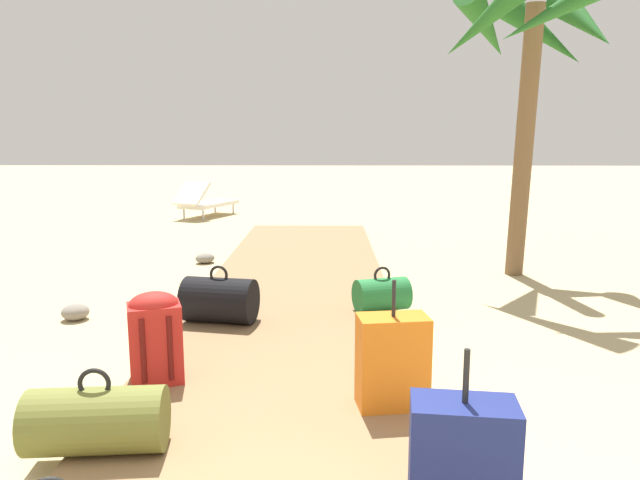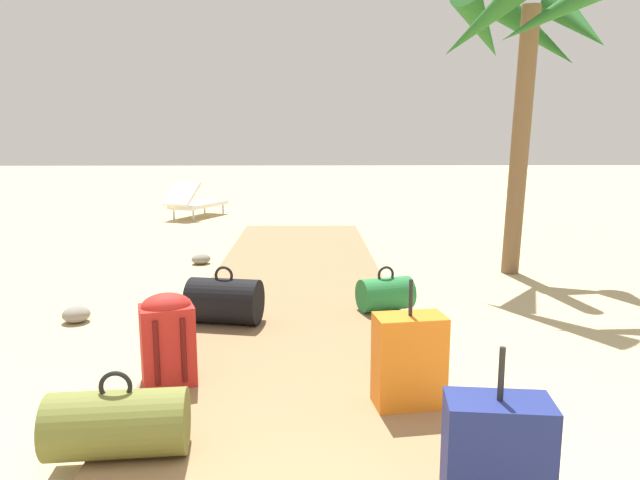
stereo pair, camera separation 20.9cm
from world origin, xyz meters
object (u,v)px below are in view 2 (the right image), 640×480
at_px(suitcase_orange, 409,360).
at_px(lounge_chair, 195,202).
at_px(suitcase_navy, 496,469).
at_px(palm_tree_near_right, 530,38).
at_px(backpack_red, 168,337).
at_px(duffel_bag_black, 225,301).
at_px(duffel_bag_olive, 118,424).
at_px(duffel_bag_green, 385,294).

relative_size(suitcase_orange, lounge_chair, 0.46).
height_order(suitcase_navy, palm_tree_near_right, palm_tree_near_right).
relative_size(backpack_red, suitcase_navy, 0.76).
height_order(suitcase_orange, backpack_red, suitcase_orange).
height_order(duffel_bag_black, lounge_chair, lounge_chair).
distance_m(suitcase_orange, lounge_chair, 9.44).
height_order(duffel_bag_olive, lounge_chair, lounge_chair).
xyz_separation_m(backpack_red, palm_tree_near_right, (3.43, 3.23, 2.37)).
bearing_deg(suitcase_navy, suitcase_orange, 96.81).
bearing_deg(suitcase_orange, duffel_bag_olive, -160.82).
xyz_separation_m(backpack_red, suitcase_navy, (1.65, -1.53, -0.03)).
relative_size(duffel_bag_olive, suitcase_navy, 0.89).
bearing_deg(duffel_bag_black, palm_tree_near_right, 31.33).
bearing_deg(lounge_chair, duffel_bag_olive, -81.56).
bearing_deg(duffel_bag_black, backpack_red, -98.43).
relative_size(duffel_bag_black, suitcase_orange, 0.87).
relative_size(duffel_bag_green, palm_tree_near_right, 0.16).
xyz_separation_m(duffel_bag_black, suitcase_orange, (1.32, -1.60, 0.08)).
distance_m(duffel_bag_green, duffel_bag_black, 1.48).
relative_size(duffel_bag_green, lounge_chair, 0.33).
distance_m(duffel_bag_green, suitcase_orange, 1.96).
height_order(duffel_bag_olive, backpack_red, backpack_red).
height_order(palm_tree_near_right, lounge_chair, palm_tree_near_right).
bearing_deg(suitcase_navy, lounge_chair, 107.01).
height_order(suitcase_orange, lounge_chair, suitcase_orange).
height_order(duffel_bag_olive, suitcase_navy, suitcase_navy).
height_order(duffel_bag_black, backpack_red, backpack_red).
distance_m(suitcase_navy, lounge_chair, 10.61).
height_order(duffel_bag_olive, suitcase_orange, suitcase_orange).
height_order(suitcase_orange, suitcase_navy, suitcase_navy).
xyz_separation_m(duffel_bag_black, lounge_chair, (-1.64, 7.36, 0.05)).
distance_m(duffel_bag_green, palm_tree_near_right, 3.51).
relative_size(duffel_bag_green, duffel_bag_black, 0.82).
bearing_deg(duffel_bag_green, lounge_chair, 113.72).
relative_size(duffel_bag_olive, suitcase_orange, 0.92).
bearing_deg(suitcase_orange, duffel_bag_black, 129.48).
relative_size(palm_tree_near_right, lounge_chair, 2.11).
bearing_deg(duffel_bag_black, lounge_chair, 102.60).
xyz_separation_m(duffel_bag_green, suitcase_navy, (0.02, -3.14, 0.14)).
xyz_separation_m(duffel_bag_green, backpack_red, (-1.62, -1.61, 0.16)).
relative_size(duffel_bag_black, backpack_red, 1.11).
xyz_separation_m(duffel_bag_black, backpack_red, (-0.19, -1.26, 0.12)).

